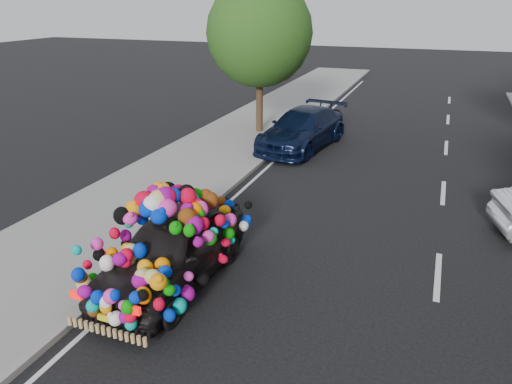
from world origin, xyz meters
TOP-DOWN VIEW (x-y plane):
  - ground at (0.00, 0.00)m, footprint 100.00×100.00m
  - sidewalk at (-4.30, 0.00)m, footprint 4.00×60.00m
  - kerb at (-2.35, 0.00)m, footprint 0.15×60.00m
  - lane_markings at (3.60, 0.00)m, footprint 6.00×50.00m
  - tree_near_sidewalk at (-3.80, 9.50)m, footprint 4.20×4.20m
  - plush_art_car at (-1.39, -2.06)m, footprint 2.14×4.39m
  - navy_sedan at (-1.57, 8.11)m, footprint 2.77×5.21m

SIDE VIEW (x-z plane):
  - ground at x=0.00m, z-range 0.00..0.00m
  - lane_markings at x=3.60m, z-range 0.00..0.01m
  - sidewalk at x=-4.30m, z-range 0.00..0.12m
  - kerb at x=-2.35m, z-range 0.00..0.13m
  - navy_sedan at x=-1.57m, z-range 0.00..1.44m
  - plush_art_car at x=-1.39m, z-range 0.02..2.08m
  - tree_near_sidewalk at x=-3.80m, z-range 0.96..7.09m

